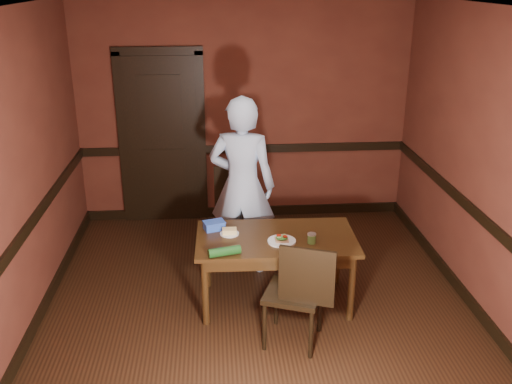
{
  "coord_description": "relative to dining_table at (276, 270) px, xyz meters",
  "views": [
    {
      "loc": [
        -0.37,
        -4.54,
        2.94
      ],
      "look_at": [
        0.0,
        0.35,
        1.05
      ],
      "focal_mm": 40.0,
      "sensor_mm": 36.0,
      "label": 1
    }
  ],
  "objects": [
    {
      "name": "ceiling",
      "position": [
        -0.17,
        -0.15,
        2.36
      ],
      "size": [
        4.0,
        4.5,
        0.01
      ],
      "primitive_type": "cube",
      "color": "silver",
      "rests_on": "ground"
    },
    {
      "name": "dado_right",
      "position": [
        1.82,
        -0.15,
        0.56
      ],
      "size": [
        0.03,
        4.5,
        0.1
      ],
      "primitive_type": "cube",
      "color": "black",
      "rests_on": "ground"
    },
    {
      "name": "baseboard_right",
      "position": [
        1.82,
        -0.15,
        -0.28
      ],
      "size": [
        0.03,
        4.5,
        0.12
      ],
      "primitive_type": "cube",
      "color": "black",
      "rests_on": "ground"
    },
    {
      "name": "chair_far",
      "position": [
        -0.32,
        1.06,
        0.13
      ],
      "size": [
        0.48,
        0.48,
        0.95
      ],
      "primitive_type": null,
      "rotation": [
        0.0,
        0.0,
        -0.08
      ],
      "color": "black",
      "rests_on": "floor"
    },
    {
      "name": "sauce_jar",
      "position": [
        0.3,
        -0.15,
        0.39
      ],
      "size": [
        0.08,
        0.08,
        0.09
      ],
      "rotation": [
        0.0,
        0.0,
        -0.06
      ],
      "color": "#537E38",
      "rests_on": "dining_table"
    },
    {
      "name": "chair_near",
      "position": [
        0.08,
        -0.62,
        0.14
      ],
      "size": [
        0.58,
        0.58,
        0.96
      ],
      "primitive_type": null,
      "rotation": [
        0.0,
        0.0,
        2.78
      ],
      "color": "black",
      "rests_on": "floor"
    },
    {
      "name": "food_tub",
      "position": [
        -0.56,
        0.21,
        0.38
      ],
      "size": [
        0.23,
        0.19,
        0.08
      ],
      "rotation": [
        0.0,
        0.0,
        0.31
      ],
      "color": "blue",
      "rests_on": "dining_table"
    },
    {
      "name": "baseboard_left",
      "position": [
        -2.15,
        -0.15,
        -0.28
      ],
      "size": [
        0.03,
        4.5,
        0.12
      ],
      "primitive_type": "cube",
      "color": "black",
      "rests_on": "ground"
    },
    {
      "name": "sandwich_plate",
      "position": [
        0.04,
        -0.11,
        0.36
      ],
      "size": [
        0.25,
        0.25,
        0.06
      ],
      "rotation": [
        0.0,
        0.0,
        0.28
      ],
      "color": "silver",
      "rests_on": "dining_table"
    },
    {
      "name": "wrapped_veg",
      "position": [
        -0.48,
        -0.33,
        0.38
      ],
      "size": [
        0.29,
        0.15,
        0.08
      ],
      "primitive_type": "cylinder",
      "rotation": [
        0.0,
        1.57,
        0.25
      ],
      "color": "#174216",
      "rests_on": "dining_table"
    },
    {
      "name": "wall_front",
      "position": [
        -0.17,
        -2.4,
        1.01
      ],
      "size": [
        4.0,
        0.02,
        2.7
      ],
      "primitive_type": "cube",
      "color": "#552519",
      "rests_on": "ground"
    },
    {
      "name": "wall_right",
      "position": [
        1.83,
        -0.15,
        1.01
      ],
      "size": [
        0.02,
        4.5,
        2.7
      ],
      "primitive_type": "cube",
      "color": "#552519",
      "rests_on": "ground"
    },
    {
      "name": "dado_left",
      "position": [
        -2.15,
        -0.15,
        0.56
      ],
      "size": [
        0.03,
        4.5,
        0.1
      ],
      "primitive_type": "cube",
      "color": "black",
      "rests_on": "ground"
    },
    {
      "name": "dado_back",
      "position": [
        -0.17,
        2.09,
        0.56
      ],
      "size": [
        4.0,
        0.03,
        0.1
      ],
      "primitive_type": "cube",
      "color": "black",
      "rests_on": "ground"
    },
    {
      "name": "cheese_saucer",
      "position": [
        -0.42,
        0.09,
        0.36
      ],
      "size": [
        0.18,
        0.18,
        0.05
      ],
      "rotation": [
        0.0,
        0.0,
        -0.38
      ],
      "color": "silver",
      "rests_on": "dining_table"
    },
    {
      "name": "wall_back",
      "position": [
        -0.17,
        2.1,
        1.01
      ],
      "size": [
        4.0,
        0.02,
        2.7
      ],
      "primitive_type": "cube",
      "color": "#552519",
      "rests_on": "ground"
    },
    {
      "name": "floor",
      "position": [
        -0.17,
        -0.15,
        -0.34
      ],
      "size": [
        4.0,
        4.5,
        0.01
      ],
      "primitive_type": "cube",
      "color": "black",
      "rests_on": "ground"
    },
    {
      "name": "person",
      "position": [
        -0.27,
        0.72,
        0.58
      ],
      "size": [
        0.76,
        0.59,
        1.85
      ],
      "primitive_type": "imported",
      "rotation": [
        0.0,
        0.0,
        2.91
      ],
      "color": "#A9C2E0",
      "rests_on": "floor"
    },
    {
      "name": "baseboard_back",
      "position": [
        -0.17,
        2.09,
        -0.28
      ],
      "size": [
        4.0,
        0.03,
        0.12
      ],
      "primitive_type": "cube",
      "color": "black",
      "rests_on": "ground"
    },
    {
      "name": "wall_left",
      "position": [
        -2.17,
        -0.15,
        1.01
      ],
      "size": [
        0.02,
        4.5,
        2.7
      ],
      "primitive_type": "cube",
      "color": "#552519",
      "rests_on": "ground"
    },
    {
      "name": "door",
      "position": [
        -1.17,
        2.07,
        0.75
      ],
      "size": [
        1.05,
        0.07,
        2.2
      ],
      "color": "black",
      "rests_on": "ground"
    },
    {
      "name": "dining_table",
      "position": [
        0.0,
        0.0,
        0.0
      ],
      "size": [
        1.48,
        0.85,
        0.68
      ],
      "primitive_type": "cube",
      "rotation": [
        0.0,
        0.0,
        -0.02
      ],
      "color": "#321E0C",
      "rests_on": "floor"
    }
  ]
}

